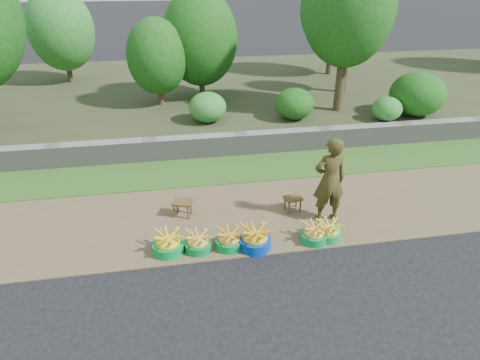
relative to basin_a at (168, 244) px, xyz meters
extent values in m
plane|color=black|center=(1.86, -0.36, -0.17)|extent=(120.00, 120.00, 0.00)
cube|color=brown|center=(1.86, 0.89, -0.16)|extent=(80.00, 2.50, 0.02)
cube|color=#34601F|center=(1.86, 2.89, -0.15)|extent=(80.00, 1.50, 0.04)
cube|color=gray|center=(1.86, 3.74, 0.10)|extent=(80.00, 0.35, 0.55)
cube|color=#353A21|center=(1.86, 8.64, 0.08)|extent=(80.00, 10.00, 0.50)
cylinder|color=#3C321E|center=(5.94, 7.11, 1.13)|extent=(0.22, 0.22, 1.61)
ellipsoid|color=#2E7E2C|center=(5.94, 7.11, 2.38)|extent=(1.47, 1.47, 1.84)
cylinder|color=#3C321E|center=(-3.35, 10.02, 0.90)|extent=(0.18, 0.18, 1.15)
ellipsoid|color=#2E7E2C|center=(-3.35, 10.02, 2.14)|extent=(2.23, 2.23, 2.78)
cylinder|color=#3C321E|center=(1.23, 7.32, 0.89)|extent=(0.18, 0.18, 1.12)
ellipsoid|color=#1C5715|center=(1.23, 7.32, 2.14)|extent=(2.29, 2.29, 2.86)
cylinder|color=#3C321E|center=(5.00, 5.26, 1.34)|extent=(0.26, 0.26, 2.02)
ellipsoid|color=#1C5715|center=(5.00, 5.26, 3.07)|extent=(2.41, 2.41, 3.01)
cylinder|color=#3C321E|center=(6.39, 9.63, 1.15)|extent=(0.23, 0.23, 1.65)
ellipsoid|color=#1C5715|center=(6.39, 9.63, 2.74)|extent=(2.53, 2.53, 3.17)
cylinder|color=#3C321E|center=(-0.09, 6.67, 0.78)|extent=(0.16, 0.16, 0.91)
ellipsoid|color=#1C5715|center=(-0.09, 6.67, 1.76)|extent=(1.74, 1.74, 2.17)
ellipsoid|color=#1C5715|center=(6.97, 4.47, 0.93)|extent=(1.50, 1.50, 1.20)
ellipsoid|color=#2E7E2C|center=(1.17, 4.91, 0.73)|extent=(1.00, 1.00, 0.80)
ellipsoid|color=#1C5715|center=(3.53, 4.74, 0.75)|extent=(1.06, 1.06, 0.84)
ellipsoid|color=#2E7E2C|center=(5.96, 4.18, 0.65)|extent=(0.81, 0.81, 0.65)
cylinder|color=#038E35|center=(0.00, 0.00, -0.08)|extent=(0.52, 0.52, 0.19)
ellipsoid|color=gold|center=(0.00, 0.00, 0.07)|extent=(0.46, 0.46, 0.30)
cylinder|color=#067C33|center=(0.49, -0.03, -0.09)|extent=(0.46, 0.46, 0.16)
ellipsoid|color=gold|center=(0.49, -0.03, 0.04)|extent=(0.40, 0.40, 0.26)
cylinder|color=#048A3F|center=(1.01, -0.04, -0.09)|extent=(0.47, 0.47, 0.17)
ellipsoid|color=#C88A2A|center=(1.01, -0.04, 0.04)|extent=(0.41, 0.41, 0.27)
cylinder|color=#0535A8|center=(1.44, -0.12, -0.08)|extent=(0.54, 0.54, 0.20)
ellipsoid|color=gold|center=(1.44, -0.12, 0.08)|extent=(0.48, 0.48, 0.31)
cylinder|color=#058B3E|center=(2.48, -0.12, -0.09)|extent=(0.47, 0.47, 0.17)
ellipsoid|color=gold|center=(2.48, -0.12, 0.04)|extent=(0.41, 0.41, 0.27)
cylinder|color=#1A9544|center=(2.75, -0.08, -0.09)|extent=(0.45, 0.45, 0.16)
ellipsoid|color=gold|center=(2.75, -0.08, 0.04)|extent=(0.40, 0.40, 0.26)
cube|color=#543B1C|center=(0.29, 1.05, 0.14)|extent=(0.42, 0.37, 0.04)
cylinder|color=#543B1C|center=(0.13, 1.01, -0.02)|extent=(0.04, 0.04, 0.27)
cylinder|color=#543B1C|center=(0.38, 0.92, -0.02)|extent=(0.04, 0.04, 0.27)
cylinder|color=#543B1C|center=(0.19, 1.19, -0.02)|extent=(0.04, 0.04, 0.27)
cylinder|color=#543B1C|center=(0.44, 1.10, -0.02)|extent=(0.04, 0.04, 0.27)
cube|color=#543B1C|center=(2.39, 0.89, 0.11)|extent=(0.36, 0.30, 0.04)
cylinder|color=#543B1C|center=(2.28, 0.79, -0.03)|extent=(0.03, 0.03, 0.25)
cylinder|color=#543B1C|center=(2.53, 0.83, -0.03)|extent=(0.03, 0.03, 0.25)
cylinder|color=#543B1C|center=(2.25, 0.96, -0.03)|extent=(0.03, 0.03, 0.25)
cylinder|color=#543B1C|center=(2.50, 1.00, -0.03)|extent=(0.03, 0.03, 0.25)
imported|color=black|center=(2.92, 0.49, 0.66)|extent=(0.60, 0.39, 1.63)
camera|label=1|loc=(0.26, -5.46, 4.02)|focal=30.00mm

